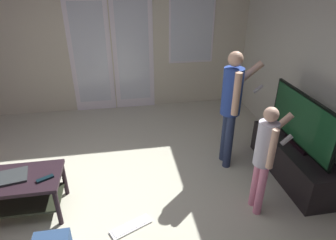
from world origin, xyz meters
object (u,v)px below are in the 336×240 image
at_px(loose_keyboard, 131,227).
at_px(person_adult, 232,101).
at_px(laptop_closed, 10,177).
at_px(person_child, 265,152).
at_px(tv_stand, 293,160).
at_px(tv_remote_black, 45,179).
at_px(coffee_table, 17,188).
at_px(flat_screen_tv, 302,122).

bearing_deg(loose_keyboard, person_adult, 34.51).
xyz_separation_m(loose_keyboard, laptop_closed, (-1.19, 0.43, 0.48)).
height_order(person_adult, person_child, person_adult).
height_order(tv_stand, person_adult, person_adult).
bearing_deg(tv_stand, tv_remote_black, -176.25).
height_order(tv_stand, person_child, person_child).
xyz_separation_m(person_adult, person_child, (0.03, -0.89, -0.18)).
distance_m(person_adult, tv_remote_black, 2.32).
height_order(coffee_table, flat_screen_tv, flat_screen_tv).
xyz_separation_m(person_child, loose_keyboard, (-1.40, -0.05, -0.74)).
distance_m(person_child, loose_keyboard, 1.58).
bearing_deg(person_adult, tv_stand, -28.81).
relative_size(coffee_table, tv_remote_black, 5.50).
relative_size(coffee_table, loose_keyboard, 2.06).
relative_size(person_child, laptop_closed, 3.76).
bearing_deg(flat_screen_tv, loose_keyboard, -165.68).
bearing_deg(person_child, tv_remote_black, 172.50).
bearing_deg(tv_remote_black, flat_screen_tv, -24.53).
height_order(tv_stand, tv_remote_black, tv_remote_black).
relative_size(person_adult, loose_keyboard, 3.42).
distance_m(coffee_table, laptop_closed, 0.15).
distance_m(coffee_table, flat_screen_tv, 3.29).
bearing_deg(person_child, person_adult, 92.05).
xyz_separation_m(flat_screen_tv, laptop_closed, (-3.29, -0.11, -0.30)).
bearing_deg(tv_stand, coffee_table, -177.98).
bearing_deg(tv_remote_black, tv_stand, -24.60).
xyz_separation_m(tv_stand, person_adult, (-0.74, 0.41, 0.71)).
distance_m(person_adult, person_child, 0.91).
bearing_deg(tv_remote_black, loose_keyboard, -50.64).
bearing_deg(laptop_closed, loose_keyboard, -30.78).
bearing_deg(person_child, laptop_closed, 171.66).
xyz_separation_m(coffee_table, tv_stand, (3.26, 0.11, -0.12)).
height_order(flat_screen_tv, tv_remote_black, flat_screen_tv).
relative_size(coffee_table, person_child, 0.75).
height_order(flat_screen_tv, person_adult, person_adult).
relative_size(flat_screen_tv, person_adult, 0.79).
distance_m(coffee_table, tv_stand, 3.26).
height_order(person_adult, tv_remote_black, person_adult).
height_order(loose_keyboard, laptop_closed, laptop_closed).
bearing_deg(person_child, loose_keyboard, -178.08).
bearing_deg(coffee_table, tv_remote_black, -13.30).
bearing_deg(laptop_closed, tv_remote_black, -24.49).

